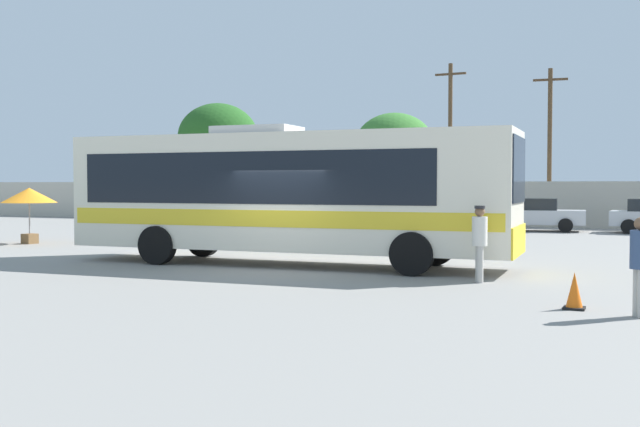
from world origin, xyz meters
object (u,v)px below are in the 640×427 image
(attendant_by_bus_door, at_px, (480,239))
(coach_bus_cream_yellow, at_px, (283,191))
(passenger_waiting_on_apron, at_px, (640,261))
(roadside_tree_left, at_px, (218,138))
(utility_pole_far, at_px, (550,143))
(parked_car_leftmost_grey, at_px, (272,210))
(utility_pole_near, at_px, (450,140))
(roadside_tree_midleft, at_px, (394,147))
(traffic_cone_on_apron, at_px, (574,291))
(vendor_umbrella_near_gate_orange, at_px, (29,197))
(parked_car_third_silver, at_px, (533,214))
(parked_car_second_silver, at_px, (397,212))

(attendant_by_bus_door, bearing_deg, coach_bus_cream_yellow, 163.78)
(passenger_waiting_on_apron, bearing_deg, roadside_tree_left, 130.49)
(utility_pole_far, bearing_deg, parked_car_leftmost_grey, -154.03)
(coach_bus_cream_yellow, relative_size, utility_pole_near, 1.34)
(attendant_by_bus_door, relative_size, utility_pole_near, 0.19)
(utility_pole_near, bearing_deg, coach_bus_cream_yellow, -86.44)
(utility_pole_far, distance_m, roadside_tree_midleft, 9.90)
(utility_pole_near, bearing_deg, passenger_waiting_on_apron, -70.69)
(attendant_by_bus_door, height_order, traffic_cone_on_apron, attendant_by_bus_door)
(coach_bus_cream_yellow, xyz_separation_m, utility_pole_near, (-1.54, 24.71, 2.73))
(coach_bus_cream_yellow, distance_m, roadside_tree_left, 32.38)
(attendant_by_bus_door, relative_size, roadside_tree_midleft, 0.26)
(parked_car_leftmost_grey, distance_m, roadside_tree_left, 13.42)
(vendor_umbrella_near_gate_orange, relative_size, utility_pole_far, 0.24)
(parked_car_third_silver, distance_m, roadside_tree_left, 24.31)
(passenger_waiting_on_apron, relative_size, parked_car_third_silver, 0.35)
(parked_car_second_silver, xyz_separation_m, utility_pole_near, (1.03, 6.78, 3.94))
(coach_bus_cream_yellow, relative_size, traffic_cone_on_apron, 18.89)
(coach_bus_cream_yellow, xyz_separation_m, parked_car_leftmost_grey, (-9.32, 17.58, -1.18))
(utility_pole_near, height_order, traffic_cone_on_apron, utility_pole_near)
(utility_pole_near, distance_m, roadside_tree_left, 16.70)
(coach_bus_cream_yellow, distance_m, passenger_waiting_on_apron, 10.18)
(vendor_umbrella_near_gate_orange, xyz_separation_m, traffic_cone_on_apron, (19.40, -7.26, -1.39))
(roadside_tree_left, xyz_separation_m, traffic_cone_on_apron, (25.91, -31.16, -5.04))
(passenger_waiting_on_apron, relative_size, roadside_tree_left, 0.21)
(utility_pole_far, distance_m, traffic_cone_on_apron, 29.14)
(roadside_tree_midleft, bearing_deg, parked_car_second_silver, -71.29)
(attendant_by_bus_door, distance_m, vendor_umbrella_near_gate_orange, 17.73)
(roadside_tree_midleft, bearing_deg, utility_pole_near, -26.16)
(parked_car_second_silver, xyz_separation_m, roadside_tree_left, (-15.54, 8.71, 4.58))
(utility_pole_near, height_order, utility_pole_far, utility_pole_near)
(attendant_by_bus_door, relative_size, vendor_umbrella_near_gate_orange, 0.83)
(parked_car_leftmost_grey, xyz_separation_m, utility_pole_near, (7.79, 7.13, 3.92))
(vendor_umbrella_near_gate_orange, relative_size, parked_car_leftmost_grey, 0.45)
(roadside_tree_left, bearing_deg, utility_pole_far, -6.57)
(coach_bus_cream_yellow, bearing_deg, parked_car_third_silver, 77.10)
(roadside_tree_left, distance_m, roadside_tree_midleft, 12.62)
(coach_bus_cream_yellow, height_order, vendor_umbrella_near_gate_orange, coach_bus_cream_yellow)
(attendant_by_bus_door, bearing_deg, parked_car_second_silver, 112.61)
(passenger_waiting_on_apron, height_order, parked_car_third_silver, passenger_waiting_on_apron)
(coach_bus_cream_yellow, xyz_separation_m, passenger_waiting_on_apron, (8.85, -4.93, -1.06))
(parked_car_leftmost_grey, distance_m, utility_pole_near, 11.26)
(parked_car_second_silver, bearing_deg, parked_car_leftmost_grey, -177.02)
(passenger_waiting_on_apron, xyz_separation_m, parked_car_leftmost_grey, (-18.17, 22.51, -0.12))
(attendant_by_bus_door, bearing_deg, parked_car_third_silver, 94.47)
(attendant_by_bus_door, xyz_separation_m, passenger_waiting_on_apron, (3.27, -3.31, -0.04))
(coach_bus_cream_yellow, distance_m, utility_pole_near, 24.91)
(parked_car_leftmost_grey, distance_m, roadside_tree_midleft, 10.50)
(attendant_by_bus_door, bearing_deg, utility_pole_near, 105.12)
(vendor_umbrella_near_gate_orange, bearing_deg, parked_car_second_silver, 59.28)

